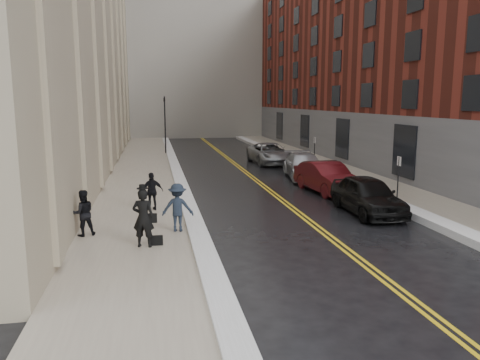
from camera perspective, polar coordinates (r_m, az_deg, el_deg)
name	(u,v)px	position (r m, az deg, el deg)	size (l,w,h in m)	color
ground	(286,271)	(13.91, 5.64, -10.95)	(160.00, 160.00, 0.00)	black
sidewalk_left	(141,181)	(28.90, -12.00, -0.08)	(4.00, 64.00, 0.15)	gray
sidewalk_right	(350,174)	(31.55, 13.31, 0.69)	(3.00, 64.00, 0.15)	gray
lane_stripe_a	(252,178)	(29.53, 1.47, 0.20)	(0.12, 64.00, 0.01)	gold
lane_stripe_b	(256,178)	(29.58, 1.92, 0.21)	(0.12, 64.00, 0.01)	gold
snow_ridge_left	(179,179)	(28.92, -7.44, 0.17)	(0.70, 60.80, 0.26)	white
snow_ridge_right	(324,174)	(30.84, 10.17, 0.73)	(0.85, 60.80, 0.30)	white
building_right	(418,48)	(41.53, 20.93, 14.80)	(14.00, 50.00, 18.00)	maroon
traffic_signal	(165,120)	(42.54, -9.13, 7.18)	(0.18, 0.15, 5.20)	black
parking_sign_near	(398,174)	(23.80, 18.74, 0.66)	(0.06, 0.35, 2.23)	black
parking_sign_far	(314,149)	(34.67, 9.07, 3.76)	(0.06, 0.35, 2.23)	black
car_black	(368,195)	(21.02, 15.29, -1.79)	(1.94, 4.83, 1.65)	black
car_maroon	(327,177)	(25.34, 10.52, 0.31)	(1.73, 4.96, 1.63)	#480D11
car_silver_near	(304,166)	(29.84, 7.84, 1.71)	(2.17, 5.35, 1.55)	#AFB1B7
car_silver_far	(270,153)	(36.37, 3.68, 3.25)	(2.64, 5.72, 1.59)	gray
pedestrian_main	(143,218)	(15.54, -11.70, -4.54)	(0.71, 0.47, 1.94)	black
pedestrian_a	(83,213)	(17.40, -18.60, -3.83)	(0.80, 0.62, 1.64)	black
pedestrian_b	(178,207)	(17.21, -7.62, -3.33)	(1.14, 0.66, 1.77)	#1A2230
pedestrian_c	(152,191)	(20.65, -10.66, -1.38)	(0.97, 0.40, 1.66)	black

